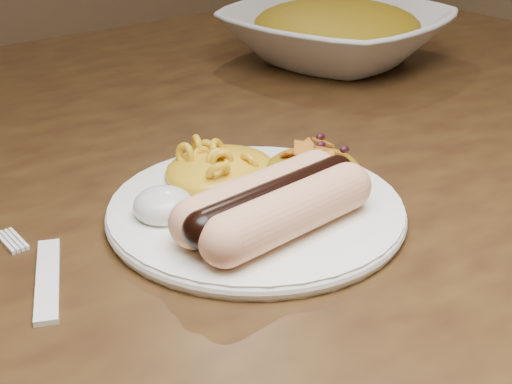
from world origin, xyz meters
TOP-DOWN VIEW (x-y plane):
  - table at (0.00, 0.00)m, footprint 1.60×0.90m
  - plate at (0.06, -0.18)m, footprint 0.27×0.27m
  - hotdog at (0.05, -0.21)m, footprint 0.13×0.08m
  - mac_and_cheese at (0.07, -0.12)m, footprint 0.12×0.11m
  - sour_cream at (-0.01, -0.15)m, footprint 0.05×0.05m
  - taco_salad at (0.12, -0.17)m, footprint 0.08×0.08m
  - fork at (-0.11, -0.16)m, footprint 0.08×0.14m
  - serving_bowl at (0.41, 0.10)m, footprint 0.33×0.33m
  - bowl_filling at (0.41, 0.10)m, footprint 0.26×0.26m

SIDE VIEW (x-z plane):
  - table at x=0.00m, z-range 0.28..1.03m
  - fork at x=-0.11m, z-range 0.75..0.75m
  - plate at x=0.06m, z-range 0.75..0.76m
  - sour_cream at x=-0.01m, z-range 0.76..0.79m
  - taco_salad at x=0.12m, z-range 0.76..0.80m
  - mac_and_cheese at x=0.07m, z-range 0.76..0.80m
  - hotdog at x=0.05m, z-range 0.76..0.80m
  - serving_bowl at x=0.41m, z-range 0.75..0.82m
  - bowl_filling at x=0.41m, z-range 0.77..0.83m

